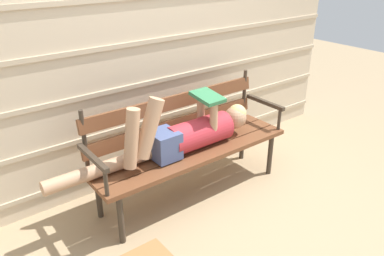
{
  "coord_description": "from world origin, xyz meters",
  "views": [
    {
      "loc": [
        -1.63,
        -2.0,
        1.86
      ],
      "look_at": [
        0.0,
        0.13,
        0.6
      ],
      "focal_mm": 35.63,
      "sensor_mm": 36.0,
      "label": 1
    }
  ],
  "objects": [
    {
      "name": "park_bench",
      "position": [
        0.0,
        0.2,
        0.47
      ],
      "size": [
        1.7,
        0.47,
        0.88
      ],
      "color": "brown",
      "rests_on": "ground"
    },
    {
      "name": "ground_plane",
      "position": [
        0.0,
        0.0,
        0.0
      ],
      "size": [
        12.0,
        12.0,
        0.0
      ],
      "primitive_type": "plane",
      "color": "tan"
    },
    {
      "name": "reclining_person",
      "position": [
        -0.07,
        0.13,
        0.57
      ],
      "size": [
        1.72,
        0.26,
        0.54
      ],
      "color": "#B72D38"
    },
    {
      "name": "house_siding",
      "position": [
        0.0,
        0.66,
        1.2
      ],
      "size": [
        4.29,
        0.08,
        2.39
      ],
      "color": "beige",
      "rests_on": "ground"
    }
  ]
}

